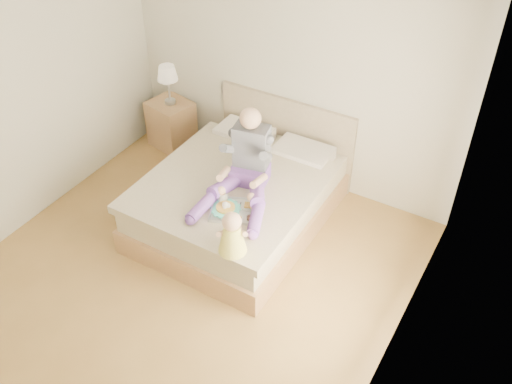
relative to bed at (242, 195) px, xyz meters
The scene contains 7 objects.
room 1.61m from the bed, 85.70° to the right, with size 4.02×4.22×2.71m.
bed is the anchor object (origin of this frame).
nightstand 1.71m from the bed, 153.31° to the left, with size 0.58×0.54×0.61m.
lamp 1.83m from the bed, 152.96° to the left, with size 0.25×0.25×0.50m.
adult 0.60m from the bed, 48.20° to the right, with size 0.75×1.10×0.86m.
tray 0.69m from the bed, 63.86° to the right, with size 0.57×0.52×0.13m.
baby 1.22m from the bed, 62.31° to the right, with size 0.34×0.38×0.43m.
Camera 1 is at (2.54, -2.93, 4.22)m, focal length 40.00 mm.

